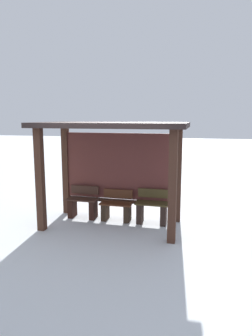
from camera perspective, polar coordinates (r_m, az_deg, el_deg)
name	(u,v)px	position (r m, az deg, el deg)	size (l,w,h in m)	color
ground_plane	(112,225)	(7.05, -2.58, -10.59)	(60.00, 60.00, 0.00)	silver
bus_shelter	(114,148)	(6.84, -2.23, 3.76)	(3.24, 1.73, 2.31)	#44291E
bench_left_inside	(83,205)	(7.54, -8.02, -6.78)	(0.74, 0.37, 0.76)	#40271E
bench_center_inside	(116,208)	(7.28, -1.78, -7.50)	(0.74, 0.38, 0.71)	#512B19
bench_right_inside	(152,209)	(7.10, 4.84, -7.71)	(0.74, 0.38, 0.77)	#473A1E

